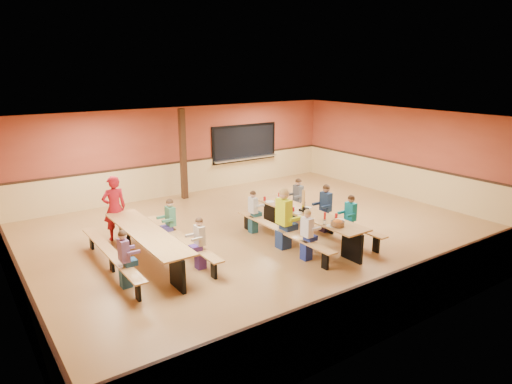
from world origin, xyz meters
TOP-DOWN VIEW (x-y plane):
  - ground at (0.00, 0.00)m, footprint 12.00×12.00m
  - room_envelope at (0.00, 0.00)m, footprint 12.04×10.04m
  - kitchen_pass_through at (2.60, 4.96)m, footprint 2.78×0.28m
  - structural_post at (-0.20, 4.40)m, footprint 0.18×0.18m
  - cafeteria_table_main at (0.65, -0.90)m, footprint 1.91×3.70m
  - cafeteria_table_second at (-3.23, 0.10)m, footprint 1.91×3.70m
  - seated_child_white_left at (-0.18, -1.82)m, footprint 0.36×0.29m
  - seated_adult_yellow at (-0.18, -0.96)m, footprint 0.50×0.41m
  - seated_child_grey_left at (-0.18, 0.35)m, footprint 0.33×0.27m
  - seated_child_teal_right at (1.47, -1.57)m, footprint 0.36×0.30m
  - seated_child_navy_right at (1.47, -0.67)m, footprint 0.40×0.33m
  - seated_child_char_right at (1.47, 0.47)m, footprint 0.37×0.30m
  - seated_child_purple_sec at (-4.05, -0.78)m, footprint 0.36×0.29m
  - seated_child_green_sec at (-2.40, 0.64)m, footprint 0.37×0.30m
  - seated_child_tan_sec at (-2.40, -0.85)m, footprint 0.34×0.28m
  - standing_woman at (-3.34, 1.95)m, footprint 0.61×0.40m
  - punch_pitcher at (0.58, 0.06)m, footprint 0.16×0.16m
  - chip_bowl at (0.52, -2.07)m, footprint 0.32×0.32m
  - napkin_dispenser at (0.59, -0.88)m, footprint 0.10×0.14m
  - condiment_mustard at (0.59, -0.78)m, footprint 0.06×0.06m
  - condiment_ketchup at (0.64, -1.53)m, footprint 0.06×0.06m
  - table_paddle at (0.62, -0.75)m, footprint 0.16×0.16m
  - place_settings at (0.65, -0.90)m, footprint 0.65×3.30m

SIDE VIEW (x-z plane):
  - ground at x=0.00m, z-range 0.00..0.00m
  - cafeteria_table_main at x=0.65m, z-range 0.16..0.90m
  - cafeteria_table_second at x=-3.23m, z-range 0.16..0.90m
  - seated_child_grey_left at x=-0.18m, z-range 0.00..1.14m
  - seated_child_tan_sec at x=-2.40m, z-range 0.00..1.16m
  - seated_child_white_left at x=-0.18m, z-range 0.00..1.19m
  - seated_child_purple_sec at x=-4.05m, z-range 0.00..1.19m
  - seated_child_teal_right at x=1.47m, z-range 0.00..1.20m
  - seated_child_green_sec at x=-2.40m, z-range 0.00..1.21m
  - seated_child_char_right at x=1.47m, z-range 0.00..1.21m
  - seated_child_navy_right at x=1.47m, z-range 0.00..1.28m
  - room_envelope at x=0.00m, z-range -0.82..2.20m
  - seated_adult_yellow at x=-0.18m, z-range 0.00..1.48m
  - place_settings at x=0.65m, z-range 0.74..0.85m
  - napkin_dispenser at x=0.59m, z-range 0.74..0.87m
  - chip_bowl at x=0.52m, z-range 0.74..0.89m
  - condiment_mustard at x=0.59m, z-range 0.74..0.91m
  - condiment_ketchup at x=0.64m, z-range 0.74..0.91m
  - standing_woman at x=-3.34m, z-range 0.00..1.67m
  - punch_pitcher at x=0.58m, z-range 0.74..0.96m
  - table_paddle at x=0.62m, z-range 0.60..1.16m
  - kitchen_pass_through at x=2.60m, z-range 0.80..2.18m
  - structural_post at x=-0.20m, z-range 0.00..3.00m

